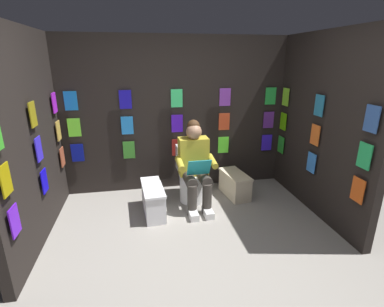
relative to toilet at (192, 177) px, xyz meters
The scene contains 8 objects.
ground_plane 1.66m from the toilet, 84.82° to the left, with size 30.00×30.00×0.00m, color gray.
display_wall_back 0.97m from the toilet, 73.47° to the right, with size 3.44×0.14×2.29m.
display_wall_left 1.87m from the toilet, 159.51° to the left, with size 0.14×2.06×2.29m.
display_wall_right 2.12m from the toilet, 17.48° to the left, with size 0.14×2.06×2.29m.
toilet is the anchor object (origin of this frame).
person_reading 0.35m from the toilet, 91.40° to the left, with size 0.53×0.69×1.19m.
comic_longbox_near 0.66m from the toilet, behind, with size 0.36×0.62×0.35m.
comic_longbox_far 0.69m from the toilet, 30.86° to the left, with size 0.30×0.69×0.39m.
Camera 1 is at (0.56, 2.16, 1.96)m, focal length 26.92 mm.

